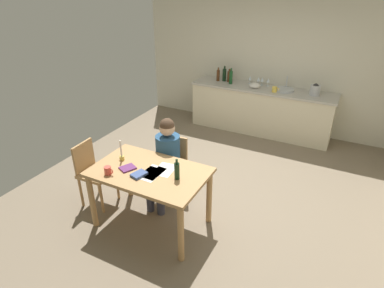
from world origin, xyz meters
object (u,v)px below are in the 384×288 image
(bottle_oil, at_px, (218,75))
(wine_glass_back_left, at_px, (259,79))
(dining_table, at_px, (150,179))
(candlestick, at_px, (122,155))
(book_magazine, at_px, (139,174))
(teacup_on_counter, at_px, (275,89))
(stovetop_kettle, at_px, (315,90))
(wine_glass_by_kettle, at_px, (262,80))
(mixing_bowl, at_px, (255,85))
(bottle_sauce, at_px, (231,77))
(sink_unit, at_px, (284,90))
(bottle_vinegar, at_px, (224,75))
(book_cookery, at_px, (128,168))
(bottle_wine_red, at_px, (229,76))
(wine_glass_back_right, at_px, (250,78))
(chair_side_empty, at_px, (93,171))
(person_seated, at_px, (166,157))
(wine_glass_near_sink, at_px, (268,81))
(chair_at_table, at_px, (172,164))
(wine_bottle_on_table, at_px, (177,171))

(bottle_oil, xyz_separation_m, wine_glass_back_left, (0.80, 0.11, -0.01))
(dining_table, height_order, candlestick, candlestick)
(book_magazine, height_order, teacup_on_counter, teacup_on_counter)
(bottle_oil, bearing_deg, stovetop_kettle, -1.23)
(wine_glass_back_left, bearing_deg, wine_glass_by_kettle, 0.00)
(mixing_bowl, distance_m, wine_glass_back_left, 0.24)
(dining_table, bearing_deg, mixing_bowl, 85.69)
(candlestick, bearing_deg, bottle_sauce, 86.87)
(dining_table, relative_size, bottle_oil, 5.02)
(sink_unit, relative_size, teacup_on_counter, 2.83)
(bottle_vinegar, distance_m, wine_glass_by_kettle, 0.77)
(teacup_on_counter, bearing_deg, bottle_oil, 171.00)
(teacup_on_counter, bearing_deg, bottle_vinegar, 167.51)
(dining_table, xyz_separation_m, bottle_vinegar, (-0.45, 3.39, 0.36))
(book_cookery, relative_size, bottle_wine_red, 0.67)
(bottle_vinegar, bearing_deg, teacup_on_counter, -12.49)
(stovetop_kettle, height_order, wine_glass_back_right, stovetop_kettle)
(bottle_sauce, xyz_separation_m, stovetop_kettle, (1.58, 0.04, -0.03))
(bottle_wine_red, bearing_deg, wine_glass_by_kettle, 5.74)
(chair_side_empty, bearing_deg, bottle_wine_red, 80.00)
(wine_glass_back_right, bearing_deg, person_seated, -93.19)
(stovetop_kettle, xyz_separation_m, wine_glass_back_right, (-1.25, 0.15, 0.01))
(chair_side_empty, xyz_separation_m, book_cookery, (0.68, -0.11, 0.29))
(wine_glass_near_sink, bearing_deg, person_seated, -100.09)
(book_magazine, xyz_separation_m, wine_glass_by_kettle, (0.36, 3.59, 0.22))
(candlestick, xyz_separation_m, bottle_sauce, (0.17, 3.20, 0.18))
(mixing_bowl, distance_m, teacup_on_counter, 0.40)
(chair_at_table, height_order, wine_glass_back_left, wine_glass_back_left)
(sink_unit, distance_m, wine_glass_by_kettle, 0.50)
(book_magazine, distance_m, sink_unit, 3.54)
(mixing_bowl, relative_size, wine_glass_by_kettle, 1.35)
(book_magazine, height_order, bottle_sauce, bottle_sauce)
(person_seated, bearing_deg, chair_side_empty, -150.36)
(person_seated, xyz_separation_m, wine_glass_by_kettle, (0.41, 2.94, 0.33))
(dining_table, bearing_deg, sink_unit, 76.72)
(mixing_bowl, bearing_deg, candlestick, -102.13)
(wine_glass_by_kettle, bearing_deg, person_seated, -97.87)
(wine_bottle_on_table, height_order, bottle_oil, bottle_oil)
(bottle_wine_red, bearing_deg, dining_table, -84.22)
(chair_at_table, distance_m, wine_glass_back_left, 2.86)
(person_seated, xyz_separation_m, candlestick, (-0.35, -0.45, 0.17))
(wine_bottle_on_table, distance_m, sink_unit, 3.32)
(wine_glass_back_left, bearing_deg, stovetop_kettle, -7.93)
(bottle_vinegar, height_order, bottle_sauce, bottle_sauce)
(bottle_vinegar, height_order, bottle_wine_red, bottle_vinegar)
(bottle_vinegar, distance_m, mixing_bowl, 0.72)
(stovetop_kettle, height_order, teacup_on_counter, stovetop_kettle)
(book_cookery, distance_m, teacup_on_counter, 3.35)
(bottle_wine_red, relative_size, bottle_sauce, 0.83)
(dining_table, distance_m, candlestick, 0.48)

